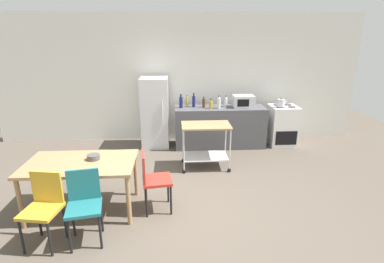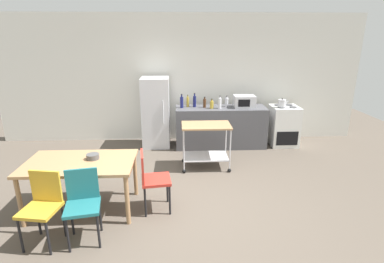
% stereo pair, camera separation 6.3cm
% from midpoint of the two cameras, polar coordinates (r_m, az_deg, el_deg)
% --- Properties ---
extents(ground_plane, '(12.00, 12.00, 0.00)m').
position_cam_midpoint_polar(ground_plane, '(4.54, -1.37, -14.43)').
color(ground_plane, brown).
extents(back_wall, '(8.40, 0.12, 2.90)m').
position_cam_midpoint_polar(back_wall, '(7.11, -2.06, 9.95)').
color(back_wall, silver).
rests_on(back_wall, ground_plane).
extents(kitchen_counter, '(2.00, 0.64, 0.90)m').
position_cam_midpoint_polar(kitchen_counter, '(6.80, 5.70, 0.88)').
color(kitchen_counter, '#4C4C51').
rests_on(kitchen_counter, ground_plane).
extents(dining_table, '(1.50, 0.90, 0.75)m').
position_cam_midpoint_polar(dining_table, '(4.49, -20.03, -6.31)').
color(dining_table, '#A37A51').
rests_on(dining_table, ground_plane).
extents(chair_mustard, '(0.46, 0.46, 0.89)m').
position_cam_midpoint_polar(chair_mustard, '(4.06, -26.11, -12.18)').
color(chair_mustard, gold).
rests_on(chair_mustard, ground_plane).
extents(chair_red, '(0.45, 0.45, 0.89)m').
position_cam_midpoint_polar(chair_red, '(4.31, -7.30, -8.58)').
color(chair_red, '#B72D23').
rests_on(chair_red, ground_plane).
extents(chair_teal, '(0.47, 0.47, 0.89)m').
position_cam_midpoint_polar(chair_teal, '(3.93, -19.60, -12.32)').
color(chair_teal, '#1E666B').
rests_on(chair_teal, ground_plane).
extents(stove_oven, '(0.60, 0.61, 0.92)m').
position_cam_midpoint_polar(stove_oven, '(7.17, 17.22, 1.06)').
color(stove_oven, white).
rests_on(stove_oven, ground_plane).
extents(refrigerator, '(0.60, 0.63, 1.55)m').
position_cam_midpoint_polar(refrigerator, '(6.76, -6.62, 3.60)').
color(refrigerator, silver).
rests_on(refrigerator, ground_plane).
extents(kitchen_cart, '(0.91, 0.57, 0.85)m').
position_cam_midpoint_polar(kitchen_cart, '(5.63, 2.98, -1.39)').
color(kitchen_cart, '#A37A51').
rests_on(kitchen_cart, ground_plane).
extents(bottle_wine, '(0.07, 0.07, 0.30)m').
position_cam_midpoint_polar(bottle_wine, '(6.60, -1.69, 5.61)').
color(bottle_wine, navy).
rests_on(bottle_wine, kitchen_counter).
extents(bottle_hot_sauce, '(0.06, 0.06, 0.27)m').
position_cam_midpoint_polar(bottle_hot_sauce, '(6.69, -0.55, 5.66)').
color(bottle_hot_sauce, gold).
rests_on(bottle_hot_sauce, kitchen_counter).
extents(bottle_sesame_oil, '(0.07, 0.07, 0.31)m').
position_cam_midpoint_polar(bottle_sesame_oil, '(6.67, 0.76, 5.77)').
color(bottle_sesame_oil, navy).
rests_on(bottle_sesame_oil, kitchen_counter).
extents(bottle_soy_sauce, '(0.06, 0.06, 0.24)m').
position_cam_midpoint_polar(bottle_soy_sauce, '(6.63, 2.67, 5.42)').
color(bottle_soy_sauce, '#4C2D19').
rests_on(bottle_soy_sauce, kitchen_counter).
extents(bottle_vinegar, '(0.08, 0.08, 0.21)m').
position_cam_midpoint_polar(bottle_vinegar, '(6.56, 4.04, 5.11)').
color(bottle_vinegar, gold).
rests_on(bottle_vinegar, kitchen_counter).
extents(bottle_soda, '(0.08, 0.08, 0.28)m').
position_cam_midpoint_polar(bottle_soda, '(6.56, 5.55, 5.39)').
color(bottle_soda, silver).
rests_on(bottle_soda, kitchen_counter).
extents(bottle_olive_oil, '(0.08, 0.08, 0.24)m').
position_cam_midpoint_polar(bottle_olive_oil, '(6.76, 6.85, 5.57)').
color(bottle_olive_oil, silver).
rests_on(bottle_olive_oil, kitchen_counter).
extents(microwave, '(0.46, 0.35, 0.26)m').
position_cam_midpoint_polar(microwave, '(6.75, 10.15, 5.64)').
color(microwave, silver).
rests_on(microwave, kitchen_counter).
extents(fruit_bowl, '(0.18, 0.18, 0.07)m').
position_cam_midpoint_polar(fruit_bowl, '(4.47, -17.92, -4.54)').
color(fruit_bowl, '#4C4C4C').
rests_on(fruit_bowl, dining_table).
extents(kettle, '(0.24, 0.17, 0.19)m').
position_cam_midpoint_polar(kettle, '(6.91, 16.97, 5.17)').
color(kettle, silver).
rests_on(kettle, stove_oven).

